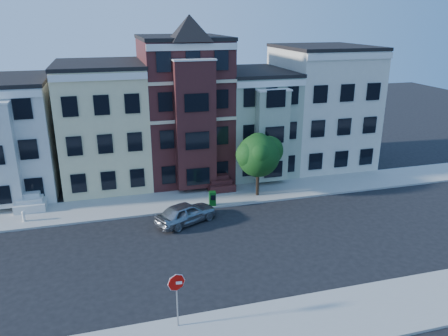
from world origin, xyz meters
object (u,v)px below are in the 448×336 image
object	(u,v)px
street_tree	(258,158)
stop_sign	(177,297)
parked_car	(186,213)
fire_hydrant	(24,217)
newspaper_box	(212,199)

from	to	relation	value
street_tree	stop_sign	bearing A→B (deg)	-122.59
parked_car	stop_sign	bearing A→B (deg)	142.57
street_tree	parked_car	world-z (taller)	street_tree
street_tree	parked_car	bearing A→B (deg)	-154.04
fire_hydrant	street_tree	bearing A→B (deg)	0.40
parked_car	fire_hydrant	size ratio (longest dim) A/B	7.26
newspaper_box	stop_sign	distance (m)	13.88
stop_sign	fire_hydrant	bearing A→B (deg)	130.14
street_tree	fire_hydrant	bearing A→B (deg)	-179.60
parked_car	fire_hydrant	xyz separation A→B (m)	(-11.02, 3.02, -0.31)
newspaper_box	stop_sign	xyz separation A→B (m)	(-4.92, -12.94, 1.01)
parked_car	fire_hydrant	distance (m)	11.43
parked_car	stop_sign	xyz separation A→B (m)	(-2.46, -10.81, 0.95)
street_tree	stop_sign	world-z (taller)	street_tree
fire_hydrant	stop_sign	world-z (taller)	stop_sign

